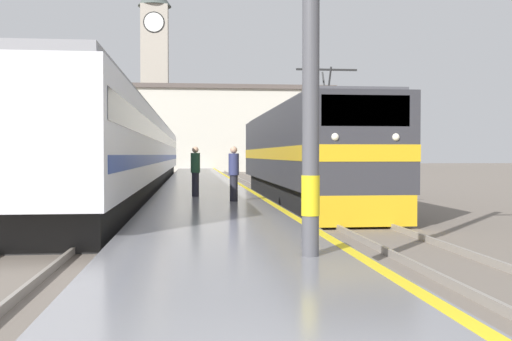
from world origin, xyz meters
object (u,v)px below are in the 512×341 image
second_waiting_passenger (234,172)px  passenger_train (141,152)px  locomotive_train (302,155)px  person_on_platform (195,170)px  clock_tower (155,71)px

second_waiting_passenger → passenger_train: bearing=104.4°
locomotive_train → passenger_train: (-7.42, 12.52, 0.19)m
passenger_train → person_on_platform: 14.89m
person_on_platform → locomotive_train: bearing=25.2°
locomotive_train → clock_tower: 60.30m
second_waiting_passenger → clock_tower: clock_tower is taller
person_on_platform → clock_tower: clock_tower is taller
passenger_train → clock_tower: (-1.88, 45.95, 11.23)m
second_waiting_passenger → clock_tower: bearing=95.7°
locomotive_train → second_waiting_passenger: (-3.06, -4.43, -0.57)m
locomotive_train → person_on_platform: 4.77m
second_waiting_passenger → clock_tower: (-6.24, 62.90, 11.99)m
second_waiting_passenger → locomotive_train: bearing=55.3°
locomotive_train → clock_tower: (-9.30, 58.47, 11.42)m
person_on_platform → second_waiting_passenger: (1.22, -2.41, -0.02)m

